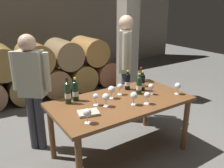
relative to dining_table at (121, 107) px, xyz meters
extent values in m
plane|color=#66635E|center=(0.00, 0.00, -0.67)|extent=(14.00, 14.00, 0.00)
cube|color=gray|center=(0.00, 4.20, 0.73)|extent=(10.00, 0.24, 2.80)
cylinder|color=olive|center=(-0.63, 2.60, -0.37)|extent=(0.60, 0.90, 0.60)
cylinder|color=olive|center=(0.00, 2.60, -0.37)|extent=(0.60, 0.90, 0.60)
cylinder|color=olive|center=(0.63, 2.60, -0.37)|extent=(0.60, 0.90, 0.60)
cylinder|color=#985B40|center=(1.26, 2.60, -0.37)|extent=(0.60, 0.90, 0.60)
cylinder|color=olive|center=(-0.95, 2.60, 0.18)|extent=(0.60, 0.90, 0.60)
cylinder|color=olive|center=(-0.32, 2.60, 0.18)|extent=(0.60, 0.90, 0.60)
cylinder|color=olive|center=(0.31, 2.60, 0.18)|extent=(0.60, 0.90, 0.60)
cylinder|color=olive|center=(0.95, 2.60, 0.18)|extent=(0.60, 0.90, 0.60)
cube|color=gray|center=(1.30, 1.60, 0.63)|extent=(0.32, 0.32, 2.60)
cube|color=brown|center=(0.00, 0.00, 0.07)|extent=(1.70, 0.90, 0.04)
cylinder|color=brown|center=(-0.77, -0.39, -0.31)|extent=(0.07, 0.07, 0.72)
cylinder|color=brown|center=(0.77, -0.39, -0.31)|extent=(0.07, 0.07, 0.72)
cylinder|color=brown|center=(-0.77, 0.39, -0.31)|extent=(0.07, 0.07, 0.72)
cylinder|color=brown|center=(0.77, 0.39, -0.31)|extent=(0.07, 0.07, 0.72)
cylinder|color=black|center=(0.43, 0.11, 0.19)|extent=(0.07, 0.07, 0.19)
sphere|color=black|center=(0.43, 0.11, 0.29)|extent=(0.07, 0.07, 0.07)
cylinder|color=black|center=(0.43, 0.11, 0.31)|extent=(0.03, 0.03, 0.06)
cylinder|color=tan|center=(0.43, 0.11, 0.35)|extent=(0.03, 0.03, 0.02)
cylinder|color=silver|center=(0.43, 0.11, 0.18)|extent=(0.07, 0.07, 0.06)
cylinder|color=black|center=(0.29, 0.26, 0.19)|extent=(0.07, 0.07, 0.19)
sphere|color=black|center=(0.29, 0.26, 0.29)|extent=(0.07, 0.07, 0.07)
cylinder|color=black|center=(0.29, 0.26, 0.31)|extent=(0.03, 0.03, 0.06)
cylinder|color=gold|center=(0.29, 0.26, 0.35)|extent=(0.03, 0.03, 0.02)
cylinder|color=silver|center=(0.29, 0.26, 0.18)|extent=(0.07, 0.07, 0.06)
cylinder|color=#19381E|center=(0.32, 0.05, 0.19)|extent=(0.07, 0.07, 0.20)
sphere|color=#19381E|center=(0.32, 0.05, 0.29)|extent=(0.07, 0.07, 0.07)
cylinder|color=#19381E|center=(0.32, 0.05, 0.32)|extent=(0.03, 0.03, 0.06)
cylinder|color=gold|center=(0.32, 0.05, 0.36)|extent=(0.03, 0.03, 0.02)
cylinder|color=silver|center=(0.32, 0.05, 0.18)|extent=(0.07, 0.07, 0.06)
cylinder|color=black|center=(0.53, 0.26, 0.19)|extent=(0.07, 0.07, 0.19)
sphere|color=black|center=(0.53, 0.26, 0.29)|extent=(0.07, 0.07, 0.07)
cylinder|color=black|center=(0.53, 0.26, 0.31)|extent=(0.03, 0.03, 0.06)
cylinder|color=#B21E23|center=(0.53, 0.26, 0.36)|extent=(0.03, 0.03, 0.02)
cylinder|color=silver|center=(0.53, 0.26, 0.18)|extent=(0.07, 0.07, 0.06)
cylinder|color=black|center=(-0.47, 0.29, 0.19)|extent=(0.07, 0.07, 0.21)
sphere|color=black|center=(-0.47, 0.29, 0.30)|extent=(0.07, 0.07, 0.07)
cylinder|color=black|center=(-0.47, 0.29, 0.33)|extent=(0.03, 0.03, 0.06)
cylinder|color=gold|center=(-0.47, 0.29, 0.37)|extent=(0.03, 0.03, 0.02)
cylinder|color=silver|center=(-0.47, 0.29, 0.18)|extent=(0.07, 0.07, 0.06)
cylinder|color=#19381E|center=(-0.57, 0.26, 0.20)|extent=(0.07, 0.07, 0.22)
sphere|color=#19381E|center=(-0.57, 0.26, 0.32)|extent=(0.07, 0.07, 0.07)
cylinder|color=#19381E|center=(-0.57, 0.26, 0.35)|extent=(0.03, 0.03, 0.07)
cylinder|color=black|center=(-0.57, 0.26, 0.39)|extent=(0.03, 0.03, 0.03)
cylinder|color=silver|center=(-0.57, 0.26, 0.19)|extent=(0.07, 0.07, 0.07)
cylinder|color=white|center=(-0.07, 0.11, 0.09)|extent=(0.06, 0.06, 0.00)
cylinder|color=white|center=(-0.07, 0.11, 0.13)|extent=(0.01, 0.01, 0.07)
sphere|color=white|center=(-0.07, 0.11, 0.21)|extent=(0.09, 0.09, 0.09)
cylinder|color=white|center=(-0.61, -0.29, 0.09)|extent=(0.06, 0.06, 0.00)
cylinder|color=white|center=(-0.61, -0.29, 0.13)|extent=(0.01, 0.01, 0.07)
sphere|color=white|center=(-0.61, -0.29, 0.21)|extent=(0.08, 0.08, 0.08)
cylinder|color=white|center=(0.04, -0.19, 0.09)|extent=(0.06, 0.06, 0.00)
cylinder|color=white|center=(0.04, -0.19, 0.13)|extent=(0.01, 0.01, 0.07)
sphere|color=white|center=(0.04, -0.19, 0.21)|extent=(0.08, 0.08, 0.08)
cylinder|color=white|center=(0.43, -0.06, 0.09)|extent=(0.06, 0.06, 0.00)
cylinder|color=white|center=(0.43, -0.06, 0.13)|extent=(0.01, 0.01, 0.07)
sphere|color=white|center=(0.43, -0.06, 0.20)|extent=(0.07, 0.07, 0.07)
cylinder|color=white|center=(0.09, 0.16, 0.09)|extent=(0.06, 0.06, 0.00)
cylinder|color=white|center=(0.09, 0.16, 0.13)|extent=(0.01, 0.01, 0.07)
sphere|color=white|center=(0.09, 0.16, 0.20)|extent=(0.07, 0.07, 0.07)
cylinder|color=white|center=(-0.25, -0.05, 0.09)|extent=(0.06, 0.06, 0.00)
cylinder|color=white|center=(-0.25, -0.05, 0.13)|extent=(0.01, 0.01, 0.07)
sphere|color=white|center=(-0.25, -0.05, 0.21)|extent=(0.08, 0.08, 0.08)
cylinder|color=white|center=(-0.33, 0.04, 0.09)|extent=(0.06, 0.06, 0.00)
cylinder|color=white|center=(-0.33, 0.04, 0.13)|extent=(0.01, 0.01, 0.07)
sphere|color=white|center=(-0.33, 0.04, 0.20)|extent=(0.07, 0.07, 0.07)
cylinder|color=white|center=(0.72, -0.24, 0.09)|extent=(0.06, 0.06, 0.00)
cylinder|color=white|center=(0.72, -0.24, 0.13)|extent=(0.01, 0.01, 0.07)
sphere|color=white|center=(0.72, -0.24, 0.20)|extent=(0.08, 0.08, 0.08)
cylinder|color=white|center=(0.19, -0.26, 0.09)|extent=(0.06, 0.06, 0.00)
cylinder|color=white|center=(0.19, -0.26, 0.13)|extent=(0.01, 0.01, 0.07)
sphere|color=white|center=(0.19, -0.26, 0.20)|extent=(0.07, 0.07, 0.07)
cube|color=#B2A893|center=(-0.51, -0.12, 0.11)|extent=(0.25, 0.21, 0.03)
cylinder|color=#383842|center=(0.65, 0.79, -0.24)|extent=(0.11, 0.11, 0.85)
cylinder|color=#383842|center=(0.58, 0.71, -0.24)|extent=(0.11, 0.11, 0.85)
cube|color=#B2B29E|center=(0.62, 0.75, 0.51)|extent=(0.34, 0.36, 0.64)
cylinder|color=#B2B29E|center=(0.75, 0.91, 0.54)|extent=(0.08, 0.08, 0.54)
cylinder|color=#B2B29E|center=(0.48, 0.59, 0.54)|extent=(0.08, 0.08, 0.54)
sphere|color=tan|center=(0.62, 0.75, 0.93)|extent=(0.23, 0.23, 0.23)
cylinder|color=#383842|center=(-0.90, 0.76, -0.28)|extent=(0.11, 0.11, 0.77)
cylinder|color=#383842|center=(-0.82, 0.68, -0.28)|extent=(0.11, 0.11, 0.77)
cube|color=#B2B29E|center=(-0.86, 0.72, 0.39)|extent=(0.36, 0.34, 0.58)
cylinder|color=#B2B29E|center=(-1.02, 0.85, 0.42)|extent=(0.08, 0.08, 0.49)
cylinder|color=#B2B29E|center=(-0.70, 0.59, 0.42)|extent=(0.08, 0.08, 0.49)
sphere|color=tan|center=(-0.86, 0.72, 0.77)|extent=(0.21, 0.21, 0.21)
camera|label=1|loc=(-1.53, -2.11, 1.21)|focal=37.18mm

